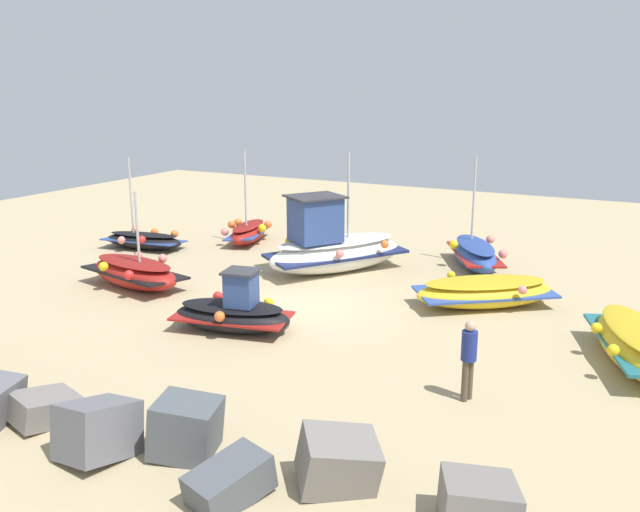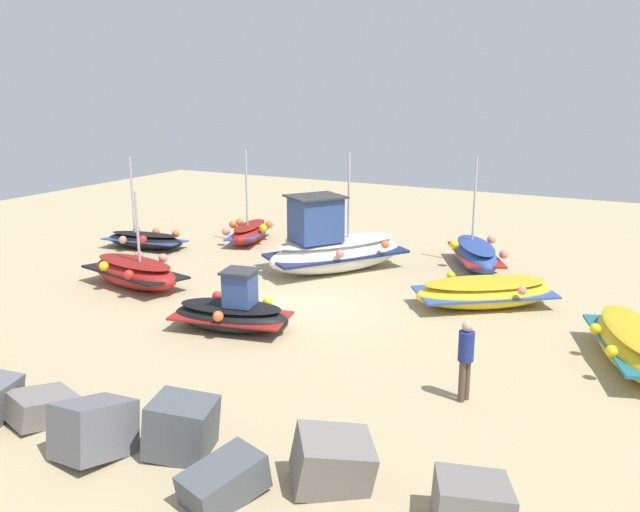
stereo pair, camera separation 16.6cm
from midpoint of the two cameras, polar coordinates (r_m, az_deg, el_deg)
The scene contains 11 objects.
ground_plane at distance 19.80m, azimuth -1.76°, elevation -4.25°, with size 47.34×47.34×0.00m, color tan.
fishing_boat_0 at distance 24.39m, azimuth 12.70°, elevation 0.20°, with size 2.87×3.92×3.81m.
fishing_boat_1 at distance 17.92m, azimuth -7.58°, elevation -4.73°, with size 3.38×2.03×1.67m.
fishing_boat_2 at distance 17.21m, azimuth 24.67°, elevation -6.69°, with size 2.58×4.20×0.96m.
fishing_boat_3 at distance 23.14m, azimuth 0.85°, elevation 0.81°, with size 4.29×5.19×4.09m.
fishing_boat_4 at distance 27.41m, azimuth -14.77°, elevation 1.32°, with size 3.44×2.00×3.60m.
fishing_boat_5 at distance 22.28m, azimuth -15.54°, elevation -1.32°, with size 3.95×2.42×3.14m.
fishing_boat_6 at distance 20.23m, azimuth 13.48°, elevation -2.95°, with size 4.22×3.73×0.88m.
fishing_boat_7 at distance 27.75m, azimuth -6.23°, elevation 2.03°, with size 2.10×3.29×3.81m.
person_walking at distance 14.13m, azimuth 12.07°, elevation -8.12°, with size 0.32×0.32×1.71m.
breakwater_rocks at distance 13.36m, azimuth -18.65°, elevation -12.77°, with size 20.99×3.13×1.30m.
Camera 1 is at (-9.09, 16.41, 6.31)m, focal length 38.05 mm.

